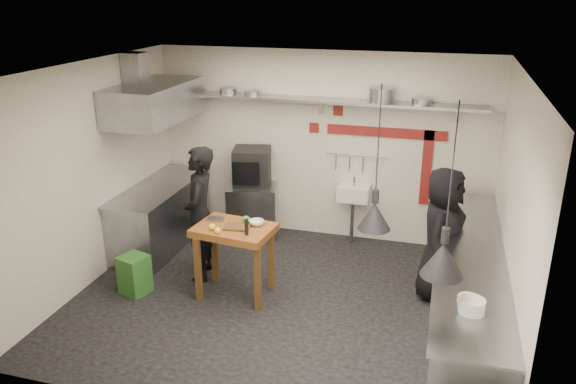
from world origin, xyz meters
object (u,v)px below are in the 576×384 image
(oven_stand, at_px, (253,209))
(chef_right, at_px, (442,234))
(combi_oven, at_px, (252,167))
(green_bin, at_px, (135,274))
(prep_table, at_px, (235,261))
(chef_left, at_px, (200,214))

(oven_stand, relative_size, chef_right, 0.48)
(combi_oven, height_order, green_bin, combi_oven)
(green_bin, relative_size, prep_table, 0.54)
(prep_table, xyz_separation_m, chef_left, (-0.59, 0.33, 0.43))
(combi_oven, height_order, chef_left, chef_left)
(green_bin, bearing_deg, chef_right, 14.78)
(oven_stand, bearing_deg, chef_left, -110.17)
(oven_stand, bearing_deg, chef_right, -35.12)
(green_bin, distance_m, prep_table, 1.28)
(chef_left, bearing_deg, chef_right, 80.02)
(green_bin, relative_size, chef_right, 0.30)
(chef_right, bearing_deg, prep_table, 118.18)
(oven_stand, distance_m, chef_left, 1.58)
(oven_stand, bearing_deg, green_bin, -124.20)
(oven_stand, distance_m, combi_oven, 0.69)
(chef_left, relative_size, chef_right, 1.07)
(oven_stand, height_order, chef_left, chef_left)
(oven_stand, bearing_deg, combi_oven, -86.52)
(oven_stand, distance_m, green_bin, 2.28)
(chef_right, bearing_deg, green_bin, 117.79)
(oven_stand, height_order, chef_right, chef_right)
(green_bin, height_order, chef_left, chef_left)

